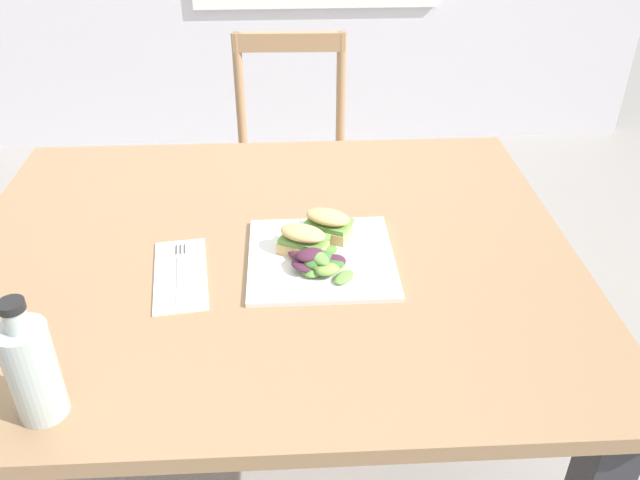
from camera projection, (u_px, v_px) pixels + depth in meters
name	position (u px, v px, depth m)	size (l,w,h in m)	color
ground_plane	(265.00, 458.00, 1.76)	(8.17, 8.17, 0.00)	gray
dining_table	(270.00, 297.00, 1.35)	(1.20, 0.99, 0.74)	#997551
chair_wooden_far	(291.00, 170.00, 2.20)	(0.41, 0.41, 0.87)	tan
plate_lunch	(321.00, 258.00, 1.25)	(0.28, 0.28, 0.01)	white
sandwich_half_front	(303.00, 240.00, 1.24)	(0.11, 0.09, 0.06)	#DBB270
sandwich_half_back	(328.00, 224.00, 1.29)	(0.11, 0.09, 0.06)	#DBB270
salad_mixed_greens	(319.00, 261.00, 1.20)	(0.13, 0.14, 0.04)	#6B9E47
napkin_folded	(181.00, 275.00, 1.21)	(0.10, 0.23, 0.00)	silver
fork_on_napkin	(180.00, 268.00, 1.22)	(0.04, 0.19, 0.00)	silver
bottle_cold_brew	(34.00, 374.00, 0.89)	(0.07, 0.07, 0.20)	black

